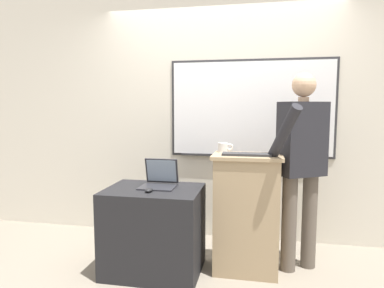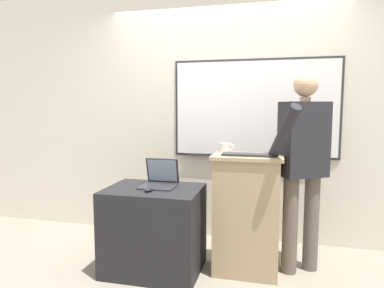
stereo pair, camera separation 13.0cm
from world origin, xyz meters
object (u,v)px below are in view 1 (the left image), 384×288
side_desk (154,230)px  computer_mouse_by_laptop (149,190)px  lectern_podium (246,213)px  coffee_mug (224,147)px  wireless_keyboard (247,154)px  laptop (160,178)px  person_presenter (302,159)px

side_desk → computer_mouse_by_laptop: size_ratio=8.17×
side_desk → lectern_podium: bearing=11.5°
coffee_mug → wireless_keyboard: bearing=-40.0°
lectern_podium → coffee_mug: bearing=149.5°
laptop → coffee_mug: bearing=19.2°
laptop → lectern_podium: bearing=4.7°
person_presenter → wireless_keyboard: person_presenter is taller
lectern_podium → side_desk: (-0.79, -0.16, -0.15)m
wireless_keyboard → lectern_podium: bearing=84.4°
laptop → coffee_mug: (0.55, 0.19, 0.27)m
laptop → computer_mouse_by_laptop: (-0.03, -0.22, -0.05)m
side_desk → coffee_mug: (0.57, 0.29, 0.71)m
lectern_podium → computer_mouse_by_laptop: 0.87m
side_desk → computer_mouse_by_laptop: 0.41m
coffee_mug → lectern_podium: bearing=-30.5°
computer_mouse_by_laptop → coffee_mug: coffee_mug is taller
side_desk → wireless_keyboard: bearing=8.0°
laptop → wireless_keyboard: wireless_keyboard is taller
side_desk → coffee_mug: 0.96m
wireless_keyboard → computer_mouse_by_laptop: bearing=-163.3°
wireless_keyboard → computer_mouse_by_laptop: 0.87m
computer_mouse_by_laptop → coffee_mug: (0.57, 0.41, 0.32)m
lectern_podium → coffee_mug: (-0.22, 0.13, 0.56)m
person_presenter → coffee_mug: bearing=149.8°
lectern_podium → person_presenter: 0.67m
person_presenter → coffee_mug: (-0.68, 0.00, 0.08)m
person_presenter → computer_mouse_by_laptop: person_presenter is taller
person_presenter → coffee_mug: 0.68m
laptop → coffee_mug: size_ratio=2.22×
laptop → wireless_keyboard: (0.76, 0.01, 0.23)m
wireless_keyboard → side_desk: bearing=-172.0°
lectern_podium → coffee_mug: coffee_mug is taller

